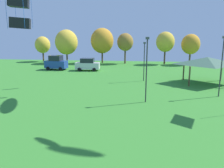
# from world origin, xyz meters

# --- Properties ---
(kite_flying_7) EXTENTS (1.65, 1.63, 2.16)m
(kite_flying_7) POSITION_xyz_m (-7.39, 18.59, 8.17)
(kite_flying_7) COLOR black
(parked_car_leftmost) EXTENTS (4.24, 2.38, 2.65)m
(parked_car_leftmost) POSITION_xyz_m (-14.70, 45.09, 1.28)
(parked_car_leftmost) COLOR #234299
(parked_car_leftmost) RESTS_ON ground
(parked_car_second_from_left) EXTENTS (4.38, 2.02, 2.25)m
(parked_car_second_from_left) POSITION_xyz_m (-8.69, 44.76, 1.12)
(parked_car_second_from_left) COLOR silver
(parked_car_second_from_left) RESTS_ON ground
(park_pavilion) EXTENTS (6.80, 5.48, 3.60)m
(park_pavilion) POSITION_xyz_m (9.73, 35.90, 3.08)
(park_pavilion) COLOR brown
(park_pavilion) RESTS_ON ground
(light_post_0) EXTENTS (0.36, 0.20, 6.44)m
(light_post_0) POSITION_xyz_m (1.38, 26.01, 3.62)
(light_post_0) COLOR #2D2D33
(light_post_0) RESTS_ON ground
(light_post_1) EXTENTS (0.36, 0.20, 6.48)m
(light_post_1) POSITION_xyz_m (9.36, 29.07, 3.64)
(light_post_1) COLOR #2D2D33
(light_post_1) RESTS_ON ground
(light_post_2) EXTENTS (0.36, 0.20, 5.52)m
(light_post_2) POSITION_xyz_m (1.32, 36.56, 3.15)
(light_post_2) COLOR #2D2D33
(light_post_2) RESTS_ON ground
(treeline_tree_0) EXTENTS (3.52, 3.52, 5.86)m
(treeline_tree_0) POSITION_xyz_m (-21.99, 56.70, 3.91)
(treeline_tree_0) COLOR brown
(treeline_tree_0) RESTS_ON ground
(treeline_tree_1) EXTENTS (5.01, 5.01, 7.41)m
(treeline_tree_1) POSITION_xyz_m (-15.63, 54.86, 4.64)
(treeline_tree_1) COLOR brown
(treeline_tree_1) RESTS_ON ground
(treeline_tree_2) EXTENTS (5.09, 5.09, 7.76)m
(treeline_tree_2) POSITION_xyz_m (-7.74, 55.91, 4.95)
(treeline_tree_2) COLOR brown
(treeline_tree_2) RESTS_ON ground
(treeline_tree_3) EXTENTS (3.51, 3.51, 6.65)m
(treeline_tree_3) POSITION_xyz_m (-2.54, 55.22, 4.69)
(treeline_tree_3) COLOR brown
(treeline_tree_3) RESTS_ON ground
(treeline_tree_4) EXTENTS (3.91, 3.91, 6.96)m
(treeline_tree_4) POSITION_xyz_m (6.05, 55.29, 4.79)
(treeline_tree_4) COLOR brown
(treeline_tree_4) RESTS_ON ground
(treeline_tree_5) EXTENTS (3.88, 3.88, 6.48)m
(treeline_tree_5) POSITION_xyz_m (11.32, 55.14, 4.33)
(treeline_tree_5) COLOR brown
(treeline_tree_5) RESTS_ON ground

